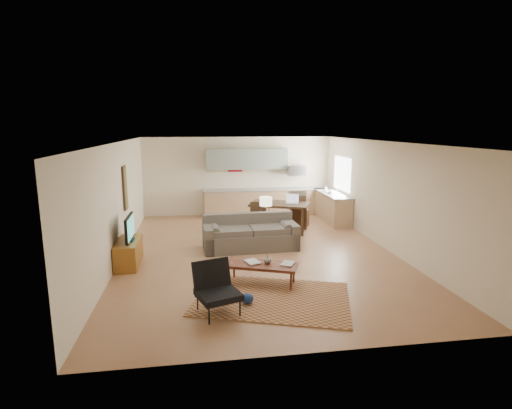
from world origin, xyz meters
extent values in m
plane|color=#996745|center=(0.00, 0.00, 0.00)|extent=(9.00, 9.00, 0.00)
plane|color=white|center=(0.00, 0.00, 2.70)|extent=(9.00, 9.00, 0.00)
plane|color=beige|center=(0.00, 4.50, 1.35)|extent=(6.50, 0.00, 6.50)
plane|color=beige|center=(0.00, -4.50, 1.35)|extent=(6.50, 0.00, 6.50)
plane|color=beige|center=(-3.25, 0.00, 1.35)|extent=(0.00, 9.00, 9.00)
plane|color=beige|center=(3.25, 0.00, 1.35)|extent=(0.00, 9.00, 9.00)
cube|color=#A5A8AD|center=(2.00, 4.18, 0.45)|extent=(0.62, 0.62, 0.90)
cube|color=#A5A8AD|center=(2.00, 4.20, 1.55)|extent=(0.62, 0.40, 0.35)
cube|color=gray|center=(0.30, 4.33, 1.95)|extent=(2.80, 0.34, 0.70)
cube|color=white|center=(3.23, 3.00, 1.55)|extent=(0.02, 1.40, 1.05)
cube|color=brown|center=(-0.15, -2.70, 0.01)|extent=(3.17, 2.64, 0.02)
imported|color=maroon|center=(-0.52, -1.94, 0.44)|extent=(0.45, 0.48, 0.03)
imported|color=navy|center=(0.17, -2.02, 0.43)|extent=(0.51, 0.52, 0.02)
imported|color=black|center=(-0.11, -1.97, 0.50)|extent=(0.20, 0.20, 0.16)
imported|color=beige|center=(2.83, 3.36, 1.02)|extent=(0.09, 0.09, 0.19)
camera|label=1|loc=(-1.45, -9.32, 3.07)|focal=28.00mm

